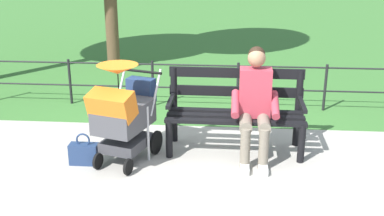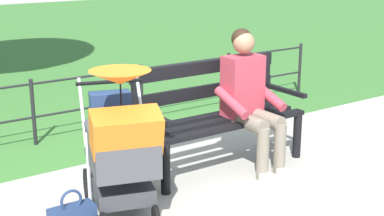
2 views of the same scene
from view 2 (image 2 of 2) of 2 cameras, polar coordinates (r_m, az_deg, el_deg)
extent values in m
plane|color=#ADA89E|center=(4.93, -2.31, -7.50)|extent=(60.00, 60.00, 0.00)
cube|color=black|center=(5.23, 2.04, -0.84)|extent=(1.60, 0.11, 0.04)
cube|color=black|center=(5.09, 3.24, -1.32)|extent=(1.60, 0.11, 0.04)
cube|color=black|center=(4.96, 4.51, -1.83)|extent=(1.60, 0.11, 0.04)
cube|color=black|center=(5.25, 1.42, 1.73)|extent=(1.60, 0.05, 0.12)
cube|color=black|center=(5.19, 1.43, 4.18)|extent=(1.60, 0.05, 0.12)
cylinder|color=black|center=(5.49, 10.71, -2.74)|extent=(0.08, 0.08, 0.45)
cylinder|color=black|center=(5.75, 7.48, 0.87)|extent=(0.08, 0.08, 0.95)
cube|color=black|center=(5.52, 9.47, 1.79)|extent=(0.05, 0.56, 0.04)
cylinder|color=black|center=(4.61, -2.73, -6.18)|extent=(0.08, 0.08, 0.45)
cylinder|color=black|center=(4.92, -5.71, -1.71)|extent=(0.08, 0.08, 0.95)
cube|color=black|center=(4.64, -4.10, -0.76)|extent=(0.05, 0.56, 0.04)
cylinder|color=slate|center=(5.12, 7.54, -1.10)|extent=(0.14, 0.40, 0.14)
cylinder|color=slate|center=(4.99, 5.83, -1.49)|extent=(0.14, 0.40, 0.14)
cylinder|color=slate|center=(5.06, 8.96, -4.20)|extent=(0.11, 0.11, 0.47)
cylinder|color=slate|center=(4.93, 7.25, -4.67)|extent=(0.11, 0.11, 0.47)
cube|color=silver|center=(5.07, 9.48, -6.57)|extent=(0.10, 0.22, 0.07)
cube|color=silver|center=(4.95, 7.79, -7.10)|extent=(0.10, 0.22, 0.07)
cube|color=#B23847|center=(5.14, 5.19, 2.29)|extent=(0.36, 0.22, 0.56)
cylinder|color=#B23847|center=(5.22, 7.87, 1.27)|extent=(0.09, 0.43, 0.23)
cylinder|color=#B23847|center=(4.94, 4.08, 0.55)|extent=(0.09, 0.43, 0.23)
sphere|color=#A37556|center=(5.06, 5.31, 6.69)|extent=(0.20, 0.20, 0.20)
sphere|color=black|center=(5.08, 5.10, 7.07)|extent=(0.19, 0.19, 0.19)
cylinder|color=black|center=(4.63, -5.01, -7.25)|extent=(0.11, 0.28, 0.28)
cylinder|color=black|center=(4.57, -10.70, -7.83)|extent=(0.11, 0.28, 0.28)
cube|color=#38383D|center=(4.29, -7.19, -8.12)|extent=(0.56, 0.62, 0.12)
cylinder|color=silver|center=(4.38, -4.50, -6.02)|extent=(0.03, 0.03, 0.65)
cylinder|color=silver|center=(4.31, -10.50, -6.62)|extent=(0.03, 0.03, 0.65)
cube|color=#47474C|center=(4.15, -7.29, -4.06)|extent=(0.64, 0.79, 0.28)
cube|color=orange|center=(3.86, -6.76, -2.45)|extent=(0.55, 0.43, 0.33)
cylinder|color=black|center=(4.45, -8.49, 2.66)|extent=(0.51, 0.18, 0.03)
cylinder|color=silver|center=(4.45, -5.25, 0.09)|extent=(0.11, 0.29, 0.49)
cylinder|color=silver|center=(4.38, -11.14, -0.41)|extent=(0.11, 0.29, 0.49)
cone|color=orange|center=(3.92, -7.37, 3.12)|extent=(0.55, 0.55, 0.10)
cylinder|color=black|center=(3.96, -7.27, 0.59)|extent=(0.01, 0.01, 0.30)
cube|color=navy|center=(4.49, -8.33, -0.13)|extent=(0.35, 0.25, 0.28)
torus|color=navy|center=(3.99, -12.26, -9.21)|extent=(0.16, 0.02, 0.16)
cylinder|color=black|center=(7.94, 10.97, 4.00)|extent=(0.04, 0.04, 0.70)
cylinder|color=black|center=(7.11, 3.75, 2.85)|extent=(0.04, 0.04, 0.70)
cylinder|color=black|center=(6.41, -5.19, 1.37)|extent=(0.04, 0.04, 0.70)
cylinder|color=black|center=(5.92, -15.93, -0.46)|extent=(0.04, 0.04, 0.70)
cylinder|color=black|center=(6.06, -10.48, 3.23)|extent=(6.35, 0.02, 0.02)
cylinder|color=black|center=(6.15, -10.32, 0.05)|extent=(6.35, 0.02, 0.02)
camera|label=1|loc=(3.27, 82.85, 9.65)|focal=44.61mm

